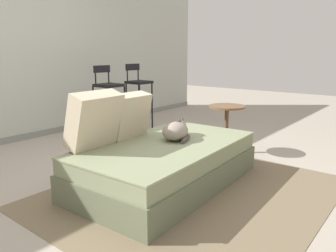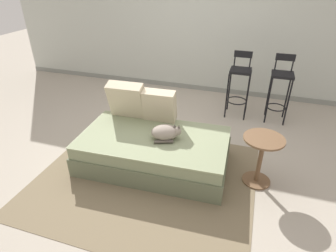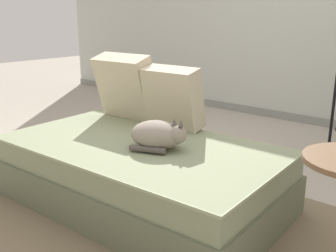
% 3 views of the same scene
% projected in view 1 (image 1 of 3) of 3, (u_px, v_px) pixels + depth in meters
% --- Properties ---
extents(ground_plane, '(16.00, 16.00, 0.00)m').
position_uv_depth(ground_plane, '(136.00, 174.00, 3.34)').
color(ground_plane, '#A89E8E').
rests_on(ground_plane, ground).
extents(wall_back_panel, '(8.00, 0.10, 2.60)m').
position_uv_depth(wall_back_panel, '(14.00, 46.00, 4.43)').
color(wall_back_panel, '#B7BCB2').
rests_on(wall_back_panel, ground).
extents(wall_baseboard_trim, '(8.00, 0.02, 0.09)m').
position_uv_depth(wall_baseboard_trim, '(25.00, 137.00, 4.67)').
color(wall_baseboard_trim, gray).
rests_on(wall_baseboard_trim, ground).
extents(area_rug, '(2.49, 2.11, 0.01)m').
position_uv_depth(area_rug, '(193.00, 192.00, 2.92)').
color(area_rug, '#75664C').
rests_on(area_rug, ground).
extents(couch, '(1.83, 1.09, 0.40)m').
position_uv_depth(couch, '(166.00, 163.00, 3.05)').
color(couch, '#636B50').
rests_on(couch, ground).
extents(throw_pillow_corner, '(0.48, 0.32, 0.50)m').
position_uv_depth(throw_pillow_corner, '(94.00, 120.00, 2.80)').
color(throw_pillow_corner, beige).
rests_on(throw_pillow_corner, couch).
extents(throw_pillow_middle, '(0.43, 0.25, 0.44)m').
position_uv_depth(throw_pillow_middle, '(130.00, 115.00, 3.16)').
color(throw_pillow_middle, beige).
rests_on(throw_pillow_middle, couch).
extents(cat, '(0.39, 0.34, 0.20)m').
position_uv_depth(cat, '(176.00, 131.00, 3.11)').
color(cat, gray).
rests_on(cat, couch).
extents(bar_stool_near_window, '(0.33, 0.33, 1.04)m').
position_uv_depth(bar_stool_near_window, '(108.00, 97.00, 4.64)').
color(bar_stool_near_window, black).
rests_on(bar_stool_near_window, ground).
extents(bar_stool_by_doorway, '(0.32, 0.32, 1.05)m').
position_uv_depth(bar_stool_by_doorway, '(138.00, 92.00, 5.11)').
color(bar_stool_by_doorway, black).
rests_on(bar_stool_by_doorway, ground).
extents(side_table, '(0.44, 0.44, 0.59)m').
position_uv_depth(side_table, '(226.00, 122.00, 4.00)').
color(side_table, brown).
rests_on(side_table, ground).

